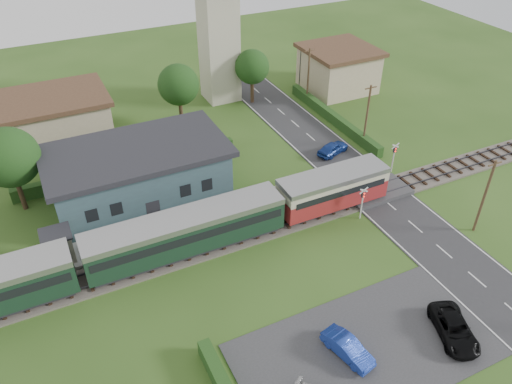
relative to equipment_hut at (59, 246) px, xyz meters
name	(u,v)px	position (x,y,z in m)	size (l,w,h in m)	color
ground	(294,236)	(18.00, -5.20, -1.75)	(120.00, 120.00, 0.00)	#2D4C19
railway_track	(283,222)	(18.00, -3.20, -1.64)	(76.00, 3.20, 0.49)	#4C443D
road	(390,205)	(28.00, -5.20, -1.72)	(6.00, 70.00, 0.05)	#28282B
car_park	(364,350)	(16.50, -17.20, -1.71)	(17.00, 9.00, 0.08)	#333335
crossing_deck	(377,192)	(28.00, -3.20, -1.52)	(6.20, 3.40, 0.45)	#333335
platform	(161,232)	(8.00, 0.00, -1.52)	(30.00, 3.00, 0.45)	gray
equipment_hut	(59,246)	(0.00, 0.00, 0.00)	(2.30, 2.30, 2.55)	#BEB69E
station_building	(139,173)	(8.00, 5.79, 0.95)	(16.00, 9.00, 5.30)	#374C53
train	(147,243)	(6.12, -3.20, 0.43)	(43.20, 2.90, 3.40)	#232328
church_tower	(218,17)	(23.00, 22.80, 8.48)	(6.00, 6.00, 17.60)	#BEB69E
house_west	(58,119)	(3.00, 19.80, 1.04)	(10.80, 8.80, 5.50)	tan
house_east	(338,68)	(38.00, 18.80, 1.05)	(8.80, 8.80, 5.50)	tan
hedge_roadside	(333,118)	(32.20, 10.80, -1.15)	(0.80, 18.00, 1.20)	#193814
hedge_station	(130,168)	(8.00, 10.30, -1.10)	(22.00, 0.80, 1.30)	#193814
tree_a	(9,158)	(-2.00, 8.80, 3.63)	(5.20, 5.20, 8.00)	#332316
tree_b	(178,85)	(16.00, 17.80, 3.27)	(4.60, 4.60, 7.34)	#332316
tree_c	(252,67)	(26.00, 19.80, 2.91)	(4.20, 4.20, 6.78)	#332316
utility_pole_b	(485,196)	(32.20, -11.20, 1.88)	(1.40, 0.22, 7.00)	#473321
utility_pole_c	(367,115)	(32.20, 4.80, 1.88)	(1.40, 0.22, 7.00)	#473321
utility_pole_d	(308,75)	(32.20, 16.80, 1.88)	(1.40, 0.22, 7.00)	#473321
crossing_signal_near	(363,199)	(24.40, -5.61, 0.39)	(0.84, 0.28, 3.28)	silver
crossing_signal_far	(394,154)	(31.60, -0.81, 0.39)	(0.84, 0.28, 3.28)	silver
streetlamp_east	(300,64)	(34.00, 21.80, 1.29)	(0.30, 0.30, 5.15)	#3F3F47
car_on_road	(333,148)	(28.22, 4.71, -1.05)	(1.54, 3.82, 1.30)	navy
car_park_blue	(348,348)	(15.24, -17.00, -1.05)	(1.32, 3.77, 1.24)	#1E3AA7
car_park_dark	(454,329)	(22.50, -18.83, -1.03)	(2.12, 4.61, 1.28)	black
pedestrian_near	(257,199)	(16.70, -0.69, -0.41)	(0.65, 0.42, 1.77)	gray
pedestrian_far	(60,252)	(-0.02, -0.16, -0.55)	(0.72, 0.56, 1.49)	gray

